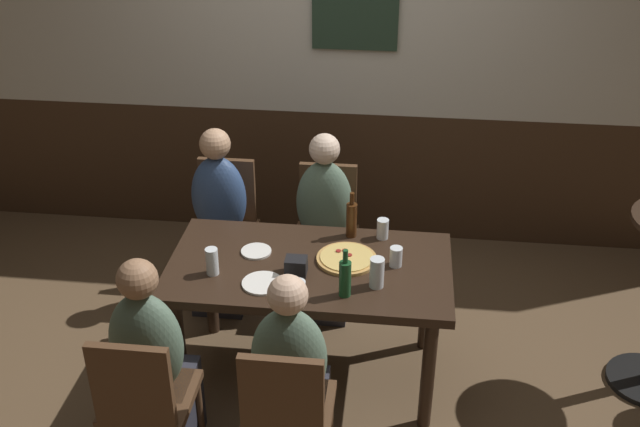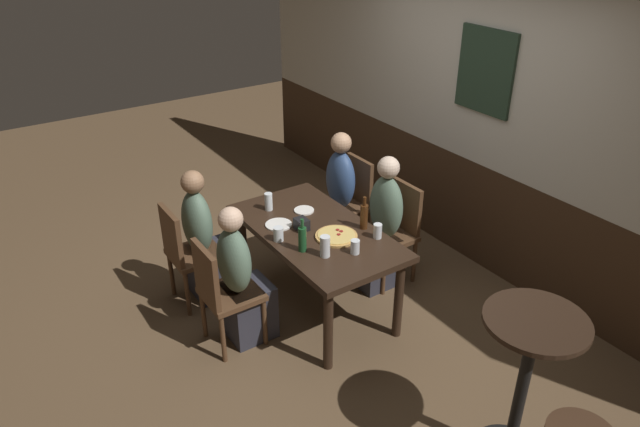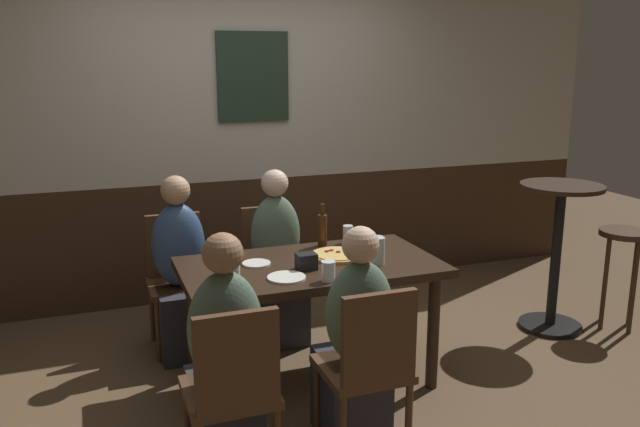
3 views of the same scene
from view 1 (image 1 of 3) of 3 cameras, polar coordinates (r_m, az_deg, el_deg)
name	(u,v)px [view 1 (image 1 of 3)]	position (r m, az deg, el deg)	size (l,w,h in m)	color
ground_plane	(310,373)	(4.36, -0.74, -12.06)	(12.00, 12.00, 0.00)	brown
wall_back	(340,62)	(5.16, 1.55, 11.48)	(6.40, 0.13, 2.60)	#3D2819
dining_table	(310,279)	(3.96, -0.80, -5.03)	(1.48, 0.80, 0.74)	black
chair_left_far	(226,220)	(4.83, -7.21, -0.52)	(0.40, 0.40, 0.88)	#513521
chair_mid_near	(286,411)	(3.43, -2.59, -14.78)	(0.40, 0.40, 0.88)	#513521
chair_mid_far	(326,226)	(4.73, 0.48, -0.98)	(0.40, 0.40, 0.88)	#513521
chair_left_near	(144,399)	(3.57, -13.26, -13.58)	(0.40, 0.40, 0.88)	#513521
person_left_far	(220,233)	(4.70, -7.65, -1.51)	(0.34, 0.37, 1.18)	#2D2D38
person_mid_near	(292,389)	(3.56, -2.17, -13.25)	(0.34, 0.37, 1.13)	#2D2D38
person_mid_far	(323,240)	(4.59, 0.26, -2.02)	(0.34, 0.37, 1.18)	#2D2D38
person_left_near	(155,376)	(3.69, -12.44, -12.01)	(0.34, 0.37, 1.16)	#2D2D38
pizza	(347,259)	(3.94, 2.05, -3.45)	(0.32, 0.32, 0.03)	tan
highball_clear	(377,275)	(3.72, 4.35, -4.66)	(0.07, 0.07, 0.16)	silver
beer_glass_tall	(383,230)	(4.12, 4.79, -1.27)	(0.07, 0.07, 0.11)	silver
tumbler_water	(396,258)	(3.90, 5.80, -3.39)	(0.07, 0.07, 0.11)	silver
pint_glass_amber	(212,263)	(3.84, -8.21, -3.76)	(0.06, 0.06, 0.15)	silver
tumbler_short	(298,292)	(3.62, -1.69, -6.02)	(0.08, 0.08, 0.11)	silver
beer_bottle_green	(345,278)	(3.63, 1.92, -4.90)	(0.06, 0.06, 0.26)	#194723
beer_bottle_brown	(352,219)	(4.11, 2.42, -0.42)	(0.06, 0.06, 0.27)	#42230F
plate_white_large	(263,283)	(3.77, -4.40, -5.32)	(0.21, 0.21, 0.01)	white
plate_white_small	(256,251)	(4.02, -4.88, -2.89)	(0.16, 0.16, 0.01)	white
condiment_caddy	(296,266)	(3.82, -1.84, -4.02)	(0.11, 0.09, 0.09)	black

